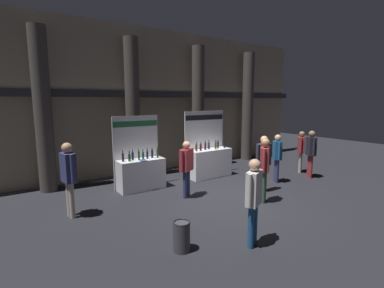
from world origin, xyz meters
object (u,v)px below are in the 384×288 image
Objects in this scene: visitor_2 at (301,148)px; visitor_4 at (311,150)px; visitor_0 at (264,158)px; visitor_1 at (277,154)px; exhibitor_booth_0 at (141,171)px; visitor_5 at (254,195)px; visitor_6 at (69,172)px; exhibitor_booth_1 at (209,160)px; visitor_7 at (265,165)px; visitor_3 at (186,164)px; trash_bin at (182,236)px.

visitor_2 is 0.94× the size of visitor_4.
visitor_0 is 1.07× the size of visitor_2.
visitor_1 is 1.53m from visitor_4.
visitor_1 is (4.19, -1.95, 0.39)m from exhibitor_booth_0.
visitor_6 reaches higher than visitor_5.
visitor_5 is at bearing 175.43° from visitor_2.
visitor_7 is at bearing -97.50° from exhibitor_booth_1.
visitor_1 is (1.17, 0.43, -0.07)m from visitor_0.
exhibitor_booth_0 is 6.28m from visitor_2.
visitor_2 is (3.04, 0.79, -0.08)m from visitor_0.
visitor_5 reaches higher than visitor_1.
visitor_3 is at bearing -143.32° from exhibitor_booth_1.
trash_bin is 3.27m from visitor_6.
visitor_2 is 0.76m from visitor_4.
visitor_6 is 1.02× the size of visitor_7.
visitor_2 is at bearing 3.26° from visitor_4.
trash_bin is 3.07m from visitor_3.
visitor_0 reaches higher than visitor_3.
exhibitor_booth_0 is 2.61m from visitor_6.
exhibitor_booth_0 is at bearing 179.20° from exhibitor_booth_1.
visitor_7 is at bearing 105.92° from visitor_3.
visitor_0 is 1.01× the size of visitor_5.
exhibitor_booth_1 is 5.35m from trash_bin.
visitor_7 reaches higher than visitor_5.
visitor_6 reaches higher than visitor_4.
visitor_0 is at bearing 142.85° from visitor_1.
visitor_0 is at bearing -82.68° from exhibitor_booth_1.
visitor_2 is (3.34, -1.55, 0.35)m from exhibitor_booth_1.
visitor_1 is at bearing -5.74° from visitor_7.
trash_bin is at bearing 159.43° from visitor_7.
visitor_3 is (-5.28, 0.11, 0.03)m from visitor_2.
visitor_1 is at bearing 73.07° from visitor_6.
visitor_7 is (4.64, -1.95, -0.05)m from visitor_6.
visitor_0 is 3.15m from visitor_2.
visitor_5 is at bearing -86.19° from exhibitor_booth_0.
visitor_4 is at bearing 72.41° from visitor_6.
visitor_3 is 0.91× the size of visitor_6.
visitor_6 is at bearing 115.92° from trash_bin.
visitor_5 reaches higher than visitor_3.
visitor_0 is 0.98× the size of visitor_7.
exhibitor_booth_1 reaches higher than visitor_3.
visitor_6 is (-3.10, 0.40, 0.11)m from visitor_3.
visitor_5 is (-2.72, -2.17, -0.03)m from visitor_0.
visitor_4 is (6.63, 1.68, 0.75)m from trash_bin.
visitor_6 reaches higher than visitor_3.
exhibitor_booth_1 is 2.40m from visitor_0.
exhibitor_booth_0 is at bearing -91.14° from visitor_3.
visitor_1 reaches higher than trash_bin.
exhibitor_booth_0 reaches higher than visitor_1.
visitor_1 is 0.91× the size of visitor_6.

